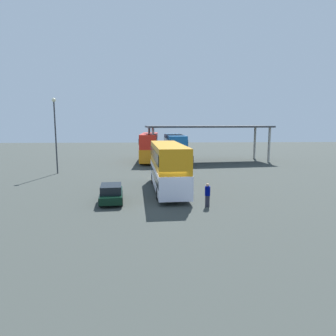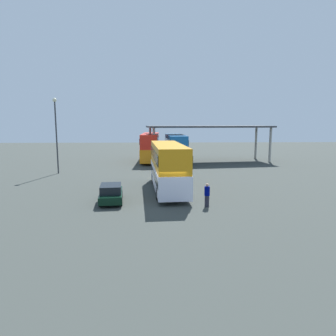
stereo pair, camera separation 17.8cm
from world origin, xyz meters
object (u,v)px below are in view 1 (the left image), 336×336
Objects in this scene: double_decker_mid_row at (175,148)px; lamppost_tall at (55,127)px; parked_hatchback at (111,193)px; pedestrian_waiting at (207,195)px; double_decker_main at (168,165)px; double_decker_near_canopy at (149,146)px.

lamppost_tall is (-14.37, -8.45, 3.11)m from double_decker_mid_row.
double_decker_mid_row is at bearing -22.01° from parked_hatchback.
pedestrian_waiting reaches higher than parked_hatchback.
lamppost_tall is at bearing 48.92° from double_decker_main.
double_decker_near_canopy is (2.45, 24.48, 1.67)m from parked_hatchback.
double_decker_main reaches higher than parked_hatchback.
double_decker_near_canopy is at bearing 52.40° from double_decker_mid_row.
parked_hatchback is 0.40× the size of double_decker_mid_row.
double_decker_near_canopy reaches higher than double_decker_main.
double_decker_mid_row is (6.18, 21.81, 1.62)m from parked_hatchback.
double_decker_near_canopy is 1.13× the size of double_decker_mid_row.
double_decker_mid_row is 1.18× the size of lamppost_tall.
lamppost_tall is (-8.19, 13.37, 4.73)m from parked_hatchback.
lamppost_tall is at bearing -103.31° from pedestrian_waiting.
double_decker_near_canopy is (-1.98, 20.70, 0.09)m from double_decker_main.
double_decker_mid_row is at bearing -146.74° from pedestrian_waiting.
pedestrian_waiting is at bearing -44.57° from lamppost_tall.
lamppost_tall is 5.15× the size of pedestrian_waiting.
parked_hatchback is at bearing -71.56° from pedestrian_waiting.
double_decker_main is 1.06× the size of double_decker_mid_row.
lamppost_tall is 21.80m from pedestrian_waiting.
double_decker_near_canopy is at bearing -11.89° from parked_hatchback.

